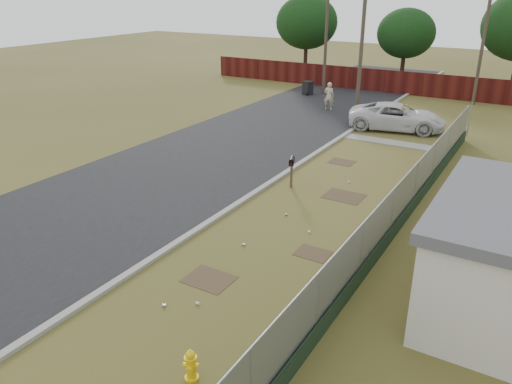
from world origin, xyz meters
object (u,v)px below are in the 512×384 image
Objects in this scene: fire_hydrant at (191,365)px; pedestrian at (329,96)px; pickup_truck at (397,117)px; mailbox at (292,164)px; trash_bin at (308,88)px.

pedestrian is (-7.65, 25.48, 0.59)m from fire_hydrant.
pickup_truck is (-2.10, 22.83, 0.41)m from fire_hydrant.
mailbox is 1.28× the size of trash_bin.
trash_bin reaches higher than fire_hydrant.
fire_hydrant is 0.42× the size of pedestrian.
mailbox is at bearing 106.29° from fire_hydrant.
pickup_truck is 6.15m from pedestrian.
pickup_truck is 2.93× the size of pedestrian.
fire_hydrant is 0.59× the size of mailbox.
trash_bin is (-11.13, 29.43, 0.17)m from fire_hydrant.
mailbox is at bearing 95.05° from pedestrian.
trash_bin is at bearing -60.65° from pedestrian.
mailbox is 19.78m from trash_bin.
fire_hydrant is 0.14× the size of pickup_truck.
pedestrian is 5.28m from trash_bin.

